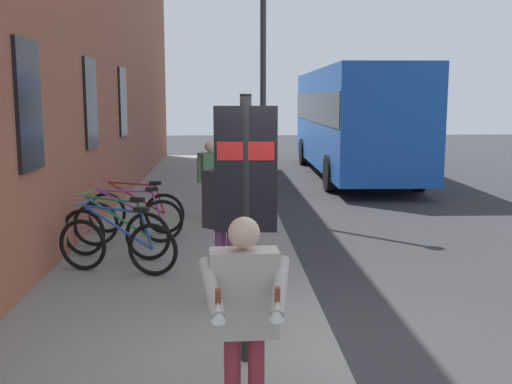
# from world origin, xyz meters

# --- Properties ---
(ground) EXTENTS (60.00, 60.00, 0.00)m
(ground) POSITION_xyz_m (6.00, -1.00, 0.00)
(ground) COLOR #2D2D30
(sidewalk_pavement) EXTENTS (24.00, 3.50, 0.12)m
(sidewalk_pavement) POSITION_xyz_m (8.00, 1.75, 0.06)
(sidewalk_pavement) COLOR gray
(sidewalk_pavement) RESTS_ON ground
(station_facade) EXTENTS (22.00, 0.65, 8.93)m
(station_facade) POSITION_xyz_m (8.99, 3.80, 4.46)
(station_facade) COLOR #9E563D
(station_facade) RESTS_ON ground
(bicycle_by_door) EXTENTS (0.67, 1.70, 0.97)m
(bicycle_by_door) POSITION_xyz_m (2.51, 2.55, 0.51)
(bicycle_by_door) COLOR black
(bicycle_by_door) RESTS_ON sidewalk_pavement
(bicycle_far_end) EXTENTS (0.67, 1.71, 0.97)m
(bicycle_far_end) POSITION_xyz_m (3.32, 2.72, 0.51)
(bicycle_far_end) COLOR black
(bicycle_far_end) RESTS_ON sidewalk_pavement
(bicycle_end_of_row) EXTENTS (0.50, 1.75, 0.97)m
(bicycle_end_of_row) POSITION_xyz_m (4.18, 2.64, 0.51)
(bicycle_end_of_row) COLOR black
(bicycle_end_of_row) RESTS_ON sidewalk_pavement
(bicycle_under_window) EXTENTS (0.48, 1.76, 0.97)m
(bicycle_under_window) POSITION_xyz_m (5.01, 2.66, 0.51)
(bicycle_under_window) COLOR black
(bicycle_under_window) RESTS_ON sidewalk_pavement
(transit_info_sign) EXTENTS (0.13, 0.55, 2.40)m
(transit_info_sign) POSITION_xyz_m (-0.40, 0.90, 1.72)
(transit_info_sign) COLOR black
(transit_info_sign) RESTS_ON sidewalk_pavement
(city_bus) EXTENTS (10.55, 2.82, 3.35)m
(city_bus) POSITION_xyz_m (13.80, -3.00, 1.92)
(city_bus) COLOR #1951B2
(city_bus) RESTS_ON ground
(pedestrian_by_facade) EXTENTS (0.54, 0.56, 1.80)m
(pedestrian_by_facade) POSITION_xyz_m (1.16, 1.08, 1.22)
(pedestrian_by_facade) COLOR #723F72
(pedestrian_by_facade) RESTS_ON sidewalk_pavement
(pedestrian_crossing_street) EXTENTS (0.43, 0.50, 1.54)m
(pedestrian_crossing_street) POSITION_xyz_m (6.15, 1.37, 1.06)
(pedestrian_crossing_street) COLOR #723F72
(pedestrian_crossing_street) RESTS_ON sidewalk_pavement
(tourist_with_hotdogs) EXTENTS (0.55, 0.62, 1.59)m
(tourist_with_hotdogs) POSITION_xyz_m (-1.77, 0.96, 1.10)
(tourist_with_hotdogs) COLOR maroon
(tourist_with_hotdogs) RESTS_ON sidewalk_pavement
(street_lamp) EXTENTS (0.28, 0.28, 5.51)m
(street_lamp) POSITION_xyz_m (6.84, 0.30, 3.36)
(street_lamp) COLOR #333338
(street_lamp) RESTS_ON sidewalk_pavement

